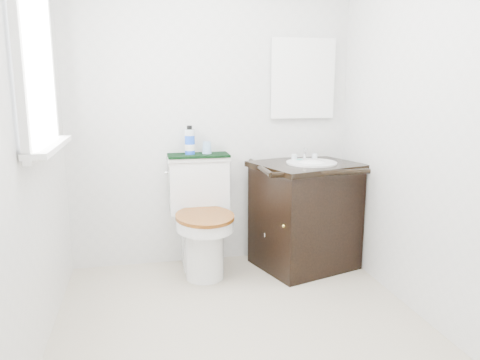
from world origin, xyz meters
name	(u,v)px	position (x,y,z in m)	size (l,w,h in m)	color
floor	(245,332)	(0.00, 0.00, 0.00)	(2.40, 2.40, 0.00)	#B5A991
wall_back	(212,111)	(0.00, 1.20, 1.20)	(2.40, 2.40, 0.00)	silver
wall_front	(340,159)	(0.00, -1.20, 1.20)	(2.40, 2.40, 0.00)	silver
wall_left	(22,128)	(-1.10, 0.00, 1.20)	(2.40, 2.40, 0.00)	silver
wall_right	(432,121)	(1.10, 0.00, 1.20)	(2.40, 2.40, 0.00)	silver
window	(34,56)	(-1.07, 0.25, 1.55)	(0.02, 0.70, 0.90)	white
mirror	(303,79)	(0.73, 1.18, 1.45)	(0.50, 0.02, 0.60)	silver
toilet	(202,223)	(-0.12, 0.96, 0.38)	(0.47, 0.64, 0.87)	white
vanity	(305,212)	(0.68, 0.90, 0.43)	(0.88, 0.81, 0.92)	black
trash_bin	(276,248)	(0.45, 0.91, 0.16)	(0.23, 0.19, 0.31)	white
towel	(198,155)	(-0.12, 1.09, 0.88)	(0.46, 0.22, 0.02)	black
mouthwash_bottle	(190,141)	(-0.18, 1.10, 0.98)	(0.08, 0.08, 0.22)	blue
cup	(207,148)	(-0.05, 1.11, 0.93)	(0.07, 0.07, 0.09)	#80AAD2
soap_bar	(299,160)	(0.65, 0.99, 0.83)	(0.07, 0.05, 0.02)	#1A7F72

